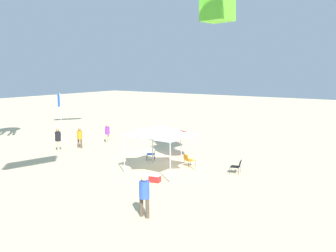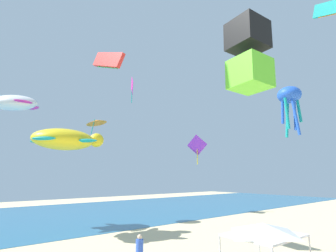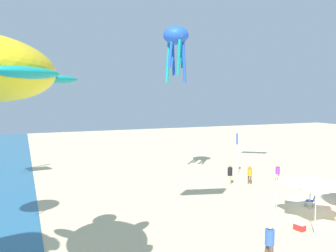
# 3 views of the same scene
# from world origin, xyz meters

# --- Properties ---
(ground) EXTENTS (120.00, 120.00, 0.10)m
(ground) POSITION_xyz_m (0.00, 0.00, -0.05)
(ground) COLOR beige
(canopy_tent) EXTENTS (3.49, 2.94, 2.86)m
(canopy_tent) POSITION_xyz_m (-1.59, 3.09, 2.54)
(canopy_tent) COLOR #B7B7BC
(canopy_tent) RESTS_ON ground
(folding_chair_facing_ocean) EXTENTS (0.80, 0.77, 0.82)m
(folding_chair_facing_ocean) POSITION_xyz_m (0.64, 0.94, 0.47)
(folding_chair_facing_ocean) COLOR black
(folding_chair_facing_ocean) RESTS_ON ground
(cooler_box) EXTENTS (0.69, 0.53, 0.40)m
(cooler_box) POSITION_xyz_m (-2.46, 4.88, 0.20)
(cooler_box) COLOR red
(cooler_box) RESTS_ON ground
(banner_flag) EXTENTS (0.36, 0.06, 4.21)m
(banner_flag) POSITION_xyz_m (11.08, 0.14, 2.52)
(banner_flag) COLOR silver
(banner_flag) RESTS_ON ground
(person_beachcomber) EXTENTS (0.42, 0.42, 1.78)m
(person_beachcomber) POSITION_xyz_m (8.09, 2.90, 1.04)
(person_beachcomber) COLOR #C6B28C
(person_beachcomber) RESTS_ON ground
(person_by_tent) EXTENTS (0.49, 0.44, 1.84)m
(person_by_tent) POSITION_xyz_m (-4.96, 9.04, 1.08)
(person_by_tent) COLOR brown
(person_by_tent) RESTS_ON ground
(person_near_umbrella) EXTENTS (0.43, 0.39, 1.63)m
(person_near_umbrella) POSITION_xyz_m (7.66, 1.14, 0.96)
(person_near_umbrella) COLOR brown
(person_near_umbrella) RESTS_ON ground
(person_kite_handler) EXTENTS (0.38, 0.42, 1.60)m
(person_kite_handler) POSITION_xyz_m (7.34, -1.66, 0.94)
(person_kite_handler) COLOR #C6B28C
(person_kite_handler) RESTS_ON ground
(kite_octopus_blue) EXTENTS (2.23, 2.23, 4.95)m
(kite_octopus_blue) POSITION_xyz_m (10.87, 6.86, 12.77)
(kite_octopus_blue) COLOR blue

